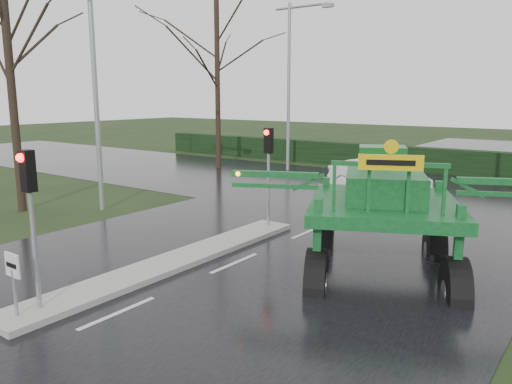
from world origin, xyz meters
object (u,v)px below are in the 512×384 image
Objects in this scene: street_light_left_near at (98,58)px; white_sedan at (377,195)px; traffic_signal_mid at (268,156)px; crop_sprayer at (319,198)px; traffic_signal_near at (30,196)px; street_light_left_far at (293,72)px; keep_left_sign at (13,274)px.

white_sedan is (7.54, 9.54, -5.99)m from street_light_left_near.
white_sedan is at bearing 51.69° from street_light_left_near.
crop_sprayer is (3.80, -3.30, -0.45)m from traffic_signal_mid.
traffic_signal_near is 6.45m from crop_sprayer.
white_sedan is (-3.15, 11.35, -2.14)m from crop_sprayer.
traffic_signal_near is 1.00× the size of traffic_signal_mid.
white_sedan is (7.54, -4.46, -5.99)m from street_light_left_far.
street_light_left_near and street_light_left_far have the same top height.
crop_sprayer is 11.98m from white_sedan.
street_light_left_far is at bearing 99.23° from crop_sprayer.
street_light_left_far reaches higher than traffic_signal_near.
keep_left_sign is 6.92m from crop_sprayer.
traffic_signal_mid is (0.00, 8.99, 1.53)m from keep_left_sign.
traffic_signal_near is 16.76m from white_sedan.
white_sedan is (0.64, 8.05, -2.59)m from traffic_signal_mid.
keep_left_sign is 23.11m from street_light_left_far.
crop_sprayer is at bearing 56.27° from keep_left_sign.
traffic_signal_near reaches higher than keep_left_sign.
crop_sprayer reaches higher than white_sedan.
traffic_signal_mid is at bearing 114.13° from crop_sprayer.
street_light_left_far is 19.47m from crop_sprayer.
keep_left_sign is 0.14× the size of street_light_left_far.
traffic_signal_mid is at bearing -61.14° from street_light_left_far.
traffic_signal_near is at bearing -71.83° from street_light_left_far.
traffic_signal_near reaches higher than white_sedan.
street_light_left_near reaches higher than traffic_signal_near.
traffic_signal_mid is at bearing 90.00° from traffic_signal_near.
traffic_signal_near is 0.35× the size of street_light_left_far.
street_light_left_far is (-6.89, 21.50, 4.93)m from keep_left_sign.
keep_left_sign is 0.27× the size of white_sedan.
street_light_left_far is at bearing 107.78° from keep_left_sign.
street_light_left_near is at bearing -90.00° from street_light_left_far.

